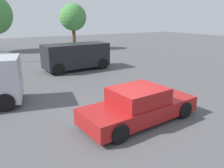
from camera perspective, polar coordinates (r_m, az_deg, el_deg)
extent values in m
plane|color=#515154|center=(8.44, 4.52, -9.23)|extent=(80.00, 80.00, 0.00)
cube|color=maroon|center=(8.29, 7.07, -6.48)|extent=(4.61, 2.08, 0.56)
cube|color=maroon|center=(8.03, 6.68, -2.95)|extent=(2.01, 1.73, 0.57)
cube|color=slate|center=(8.62, 11.12, -1.77)|extent=(0.18, 1.46, 0.48)
cube|color=slate|center=(7.49, 1.57, -4.29)|extent=(0.18, 1.46, 0.48)
cylinder|color=black|center=(9.88, 10.56, -3.52)|extent=(0.66, 0.27, 0.64)
cylinder|color=black|center=(8.92, 18.00, -6.33)|extent=(0.66, 0.27, 0.64)
cylinder|color=black|center=(8.10, -5.07, -7.91)|extent=(0.66, 0.27, 0.64)
cylinder|color=black|center=(6.90, 1.88, -12.50)|extent=(0.66, 0.27, 0.64)
ellipsoid|color=olive|center=(11.37, 8.33, -1.15)|extent=(0.42, 0.26, 0.26)
sphere|color=olive|center=(11.51, 9.36, -0.61)|extent=(0.21, 0.21, 0.21)
sphere|color=olive|center=(11.56, 9.63, -0.58)|extent=(0.09, 0.09, 0.09)
cylinder|color=olive|center=(11.55, 8.58, -1.78)|extent=(0.06, 0.06, 0.13)
cylinder|color=olive|center=(11.45, 9.03, -1.96)|extent=(0.06, 0.06, 0.13)
cylinder|color=olive|center=(11.39, 7.55, -2.00)|extent=(0.06, 0.06, 0.13)
cylinder|color=olive|center=(11.29, 8.00, -2.19)|extent=(0.06, 0.06, 0.13)
sphere|color=olive|center=(11.20, 7.36, -1.17)|extent=(0.12, 0.12, 0.12)
cube|color=slate|center=(10.56, -22.84, 3.72)|extent=(0.41, 1.64, 0.74)
cylinder|color=black|center=(11.80, -24.60, -1.14)|extent=(0.80, 0.41, 0.76)
cylinder|color=black|center=(10.04, -25.63, -4.24)|extent=(0.80, 0.41, 0.76)
cube|color=black|center=(16.44, -9.20, 7.29)|extent=(4.70, 2.18, 1.65)
cube|color=slate|center=(17.43, -2.39, 9.22)|extent=(0.14, 1.65, 0.66)
cylinder|color=black|center=(18.11, -5.40, 6.15)|extent=(0.81, 0.29, 0.80)
cylinder|color=black|center=(16.54, -2.36, 5.20)|extent=(0.81, 0.29, 0.80)
cylinder|color=black|center=(16.81, -15.72, 4.78)|extent=(0.81, 0.29, 0.80)
cylinder|color=black|center=(15.10, -13.51, 3.65)|extent=(0.81, 0.29, 0.80)
cylinder|color=brown|center=(27.54, -9.70, 11.43)|extent=(0.42, 0.42, 2.57)
sphere|color=#478C42|center=(27.44, -9.96, 16.53)|extent=(3.11, 3.11, 3.11)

